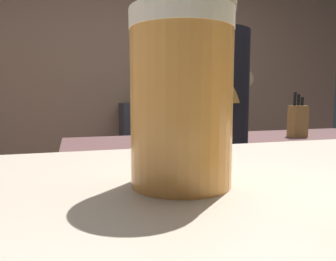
{
  "coord_description": "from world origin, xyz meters",
  "views": [
    {
      "loc": [
        -0.63,
        -1.21,
        1.15
      ],
      "look_at": [
        -0.49,
        -0.75,
        1.1
      ],
      "focal_mm": 34.2,
      "sensor_mm": 36.0,
      "label": 1
    }
  ],
  "objects_px": {
    "knife_block": "(298,120)",
    "chefs_knife": "(225,139)",
    "mixing_bowl": "(179,137)",
    "bottle_vinegar": "(166,93)",
    "bottle_olive_oil": "(156,93)",
    "pint_glass_near": "(181,100)",
    "bartender": "(210,138)"
  },
  "relations": [
    {
      "from": "pint_glass_near",
      "to": "bottle_olive_oil",
      "type": "distance_m",
      "value": 3.05
    },
    {
      "from": "knife_block",
      "to": "mixing_bowl",
      "type": "bearing_deg",
      "value": -179.09
    },
    {
      "from": "chefs_knife",
      "to": "bottle_vinegar",
      "type": "height_order",
      "value": "bottle_vinegar"
    },
    {
      "from": "mixing_bowl",
      "to": "bottle_olive_oil",
      "type": "xyz_separation_m",
      "value": [
        0.25,
        1.49,
        0.26
      ]
    },
    {
      "from": "mixing_bowl",
      "to": "bottle_olive_oil",
      "type": "distance_m",
      "value": 1.54
    },
    {
      "from": "bartender",
      "to": "bottle_olive_oil",
      "type": "bearing_deg",
      "value": -2.92
    },
    {
      "from": "bottle_vinegar",
      "to": "bottle_olive_oil",
      "type": "bearing_deg",
      "value": 111.84
    },
    {
      "from": "bottle_olive_oil",
      "to": "bartender",
      "type": "bearing_deg",
      "value": -96.7
    },
    {
      "from": "knife_block",
      "to": "chefs_knife",
      "type": "height_order",
      "value": "knife_block"
    },
    {
      "from": "bartender",
      "to": "bottle_vinegar",
      "type": "distance_m",
      "value": 1.74
    },
    {
      "from": "bartender",
      "to": "mixing_bowl",
      "type": "distance_m",
      "value": 0.37
    },
    {
      "from": "chefs_knife",
      "to": "knife_block",
      "type": "bearing_deg",
      "value": 7.47
    },
    {
      "from": "bartender",
      "to": "knife_block",
      "type": "bearing_deg",
      "value": -60.16
    },
    {
      "from": "bartender",
      "to": "pint_glass_near",
      "type": "bearing_deg",
      "value": 158.54
    },
    {
      "from": "bottle_vinegar",
      "to": "bottle_olive_oil",
      "type": "distance_m",
      "value": 0.17
    },
    {
      "from": "bottle_vinegar",
      "to": "knife_block",
      "type": "bearing_deg",
      "value": -69.57
    },
    {
      "from": "bottle_vinegar",
      "to": "pint_glass_near",
      "type": "bearing_deg",
      "value": -105.96
    },
    {
      "from": "chefs_knife",
      "to": "bottle_vinegar",
      "type": "relative_size",
      "value": 0.96
    },
    {
      "from": "bartender",
      "to": "bottle_olive_oil",
      "type": "xyz_separation_m",
      "value": [
        0.22,
        1.86,
        0.22
      ]
    },
    {
      "from": "mixing_bowl",
      "to": "bottle_olive_oil",
      "type": "bearing_deg",
      "value": 80.63
    },
    {
      "from": "pint_glass_near",
      "to": "chefs_knife",
      "type": "bearing_deg",
      "value": 62.04
    },
    {
      "from": "bartender",
      "to": "mixing_bowl",
      "type": "bearing_deg",
      "value": 8.18
    },
    {
      "from": "bartender",
      "to": "bottle_vinegar",
      "type": "xyz_separation_m",
      "value": [
        0.28,
        1.7,
        0.22
      ]
    },
    {
      "from": "bottle_olive_oil",
      "to": "pint_glass_near",
      "type": "bearing_deg",
      "value": -103.97
    },
    {
      "from": "bartender",
      "to": "pint_glass_near",
      "type": "distance_m",
      "value": 1.23
    },
    {
      "from": "bartender",
      "to": "mixing_bowl",
      "type": "relative_size",
      "value": 8.4
    },
    {
      "from": "mixing_bowl",
      "to": "knife_block",
      "type": "bearing_deg",
      "value": 0.91
    },
    {
      "from": "mixing_bowl",
      "to": "pint_glass_near",
      "type": "xyz_separation_m",
      "value": [
        -0.49,
        -1.46,
        0.23
      ]
    },
    {
      "from": "chefs_knife",
      "to": "pint_glass_near",
      "type": "height_order",
      "value": "pint_glass_near"
    },
    {
      "from": "pint_glass_near",
      "to": "bottle_vinegar",
      "type": "bearing_deg",
      "value": 74.04
    },
    {
      "from": "mixing_bowl",
      "to": "bottle_vinegar",
      "type": "xyz_separation_m",
      "value": [
        0.31,
        1.33,
        0.26
      ]
    },
    {
      "from": "mixing_bowl",
      "to": "pint_glass_near",
      "type": "height_order",
      "value": "pint_glass_near"
    }
  ]
}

